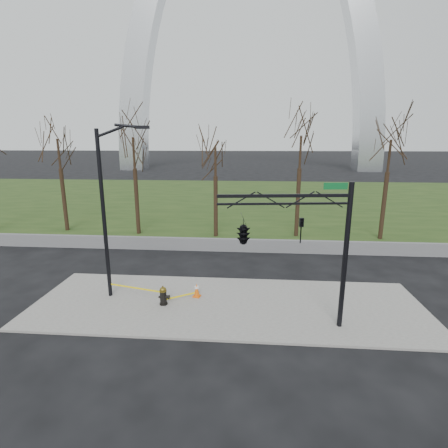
# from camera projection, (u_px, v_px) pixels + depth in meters

# --- Properties ---
(ground) EXTENTS (500.00, 500.00, 0.00)m
(ground) POSITION_uv_depth(u_px,v_px,m) (227.00, 305.00, 15.85)
(ground) COLOR black
(ground) RESTS_ON ground
(sidewalk) EXTENTS (18.00, 6.00, 0.10)m
(sidewalk) POSITION_uv_depth(u_px,v_px,m) (227.00, 304.00, 15.84)
(sidewalk) COLOR slate
(sidewalk) RESTS_ON ground
(grass_strip) EXTENTS (120.00, 40.00, 0.06)m
(grass_strip) POSITION_uv_depth(u_px,v_px,m) (243.00, 199.00, 44.88)
(grass_strip) COLOR #203714
(grass_strip) RESTS_ON ground
(guardrail) EXTENTS (60.00, 0.30, 0.90)m
(guardrail) POSITION_uv_depth(u_px,v_px,m) (235.00, 245.00, 23.48)
(guardrail) COLOR #59595B
(guardrail) RESTS_ON ground
(gateway_arch) EXTENTS (66.00, 6.00, 65.00)m
(gateway_arch) POSITION_uv_depth(u_px,v_px,m) (250.00, 32.00, 80.70)
(gateway_arch) COLOR silver
(gateway_arch) RESTS_ON ground
(tree_row) EXTENTS (36.11, 4.00, 8.63)m
(tree_row) POSITION_uv_depth(u_px,v_px,m) (176.00, 182.00, 26.82)
(tree_row) COLOR black
(tree_row) RESTS_ON ground
(fire_hydrant) EXTENTS (0.57, 0.37, 0.92)m
(fire_hydrant) POSITION_uv_depth(u_px,v_px,m) (164.00, 296.00, 15.65)
(fire_hydrant) COLOR black
(fire_hydrant) RESTS_ON sidewalk
(traffic_cone) EXTENTS (0.41, 0.41, 0.69)m
(traffic_cone) POSITION_uv_depth(u_px,v_px,m) (197.00, 290.00, 16.45)
(traffic_cone) COLOR #DF580B
(traffic_cone) RESTS_ON sidewalk
(street_light) EXTENTS (2.39, 0.49, 8.21)m
(street_light) POSITION_uv_depth(u_px,v_px,m) (108.00, 203.00, 15.58)
(street_light) COLOR black
(street_light) RESTS_ON ground
(traffic_signal_mast) EXTENTS (5.07, 2.53, 6.00)m
(traffic_signal_mast) POSITION_uv_depth(u_px,v_px,m) (263.00, 231.00, 12.84)
(traffic_signal_mast) COLOR black
(traffic_signal_mast) RESTS_ON ground
(caution_tape) EXTENTS (4.25, 0.93, 0.46)m
(caution_tape) POSITION_uv_depth(u_px,v_px,m) (152.00, 291.00, 16.08)
(caution_tape) COLOR yellow
(caution_tape) RESTS_ON ground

